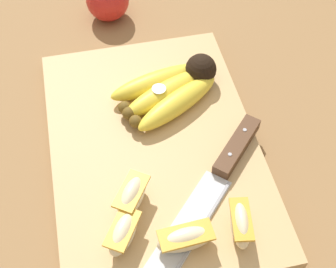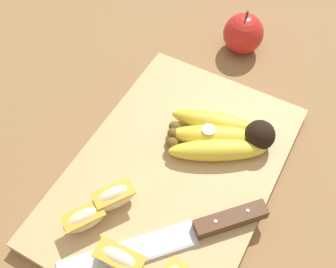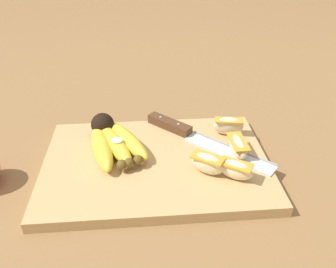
# 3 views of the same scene
# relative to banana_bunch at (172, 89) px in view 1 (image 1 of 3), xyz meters

# --- Properties ---
(ground_plane) EXTENTS (6.00, 6.00, 0.00)m
(ground_plane) POSITION_rel_banana_bunch_xyz_m (-0.09, 0.06, -0.04)
(ground_plane) COLOR olive
(cutting_board) EXTENTS (0.40, 0.27, 0.02)m
(cutting_board) POSITION_rel_banana_bunch_xyz_m (-0.08, 0.04, -0.03)
(cutting_board) COLOR tan
(cutting_board) RESTS_ON ground_plane
(banana_bunch) EXTENTS (0.13, 0.16, 0.05)m
(banana_bunch) POSITION_rel_banana_bunch_xyz_m (0.00, 0.00, 0.00)
(banana_bunch) COLOR black
(banana_bunch) RESTS_ON cutting_board
(chefs_knife) EXTENTS (0.22, 0.21, 0.02)m
(chefs_knife) POSITION_rel_banana_bunch_xyz_m (-0.15, -0.03, -0.01)
(chefs_knife) COLOR silver
(chefs_knife) RESTS_ON cutting_board
(apple_wedge_near) EXTENTS (0.03, 0.07, 0.03)m
(apple_wedge_near) POSITION_rel_banana_bunch_xyz_m (-0.23, 0.04, -0.00)
(apple_wedge_near) COLOR beige
(apple_wedge_near) RESTS_ON cutting_board
(apple_wedge_middle) EXTENTS (0.06, 0.03, 0.04)m
(apple_wedge_middle) POSITION_rel_banana_bunch_xyz_m (-0.23, -0.03, 0.00)
(apple_wedge_middle) COLOR beige
(apple_wedge_middle) RESTS_ON cutting_board
(apple_wedge_far) EXTENTS (0.06, 0.05, 0.03)m
(apple_wedge_far) POSITION_rel_banana_bunch_xyz_m (-0.21, 0.10, 0.00)
(apple_wedge_far) COLOR beige
(apple_wedge_far) RESTS_ON cutting_board
(apple_wedge_extra) EXTENTS (0.06, 0.05, 0.04)m
(apple_wedge_extra) POSITION_rel_banana_bunch_xyz_m (-0.16, 0.09, 0.00)
(apple_wedge_extra) COLOR beige
(apple_wedge_extra) RESTS_ON cutting_board
(whole_apple) EXTENTS (0.07, 0.07, 0.08)m
(whole_apple) POSITION_rel_banana_bunch_xyz_m (0.22, 0.06, -0.00)
(whole_apple) COLOR red
(whole_apple) RESTS_ON ground_plane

